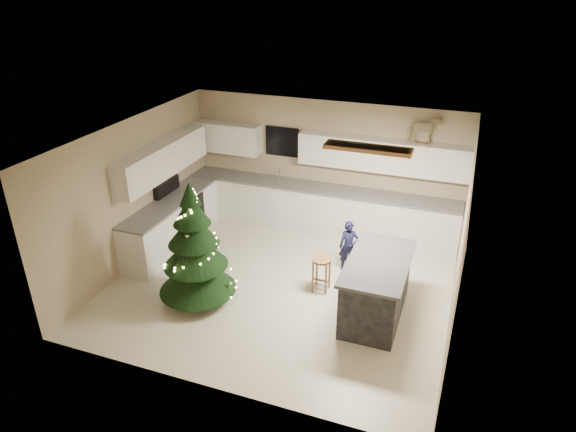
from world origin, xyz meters
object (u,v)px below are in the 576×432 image
object	(u,v)px
island	(376,288)
bar_stool	(321,267)
toddler	(349,246)
rocking_horse	(424,129)
christmas_tree	(195,254)

from	to	relation	value
island	bar_stool	size ratio (longest dim) A/B	2.85
toddler	rocking_horse	xyz separation A→B (m)	(0.92, 1.43, 1.80)
bar_stool	rocking_horse	distance (m)	3.10
bar_stool	rocking_horse	xyz separation A→B (m)	(1.18, 2.22, 1.82)
island	rocking_horse	world-z (taller)	rocking_horse
rocking_horse	bar_stool	bearing A→B (deg)	127.61
island	rocking_horse	xyz separation A→B (m)	(0.21, 2.56, 1.79)
bar_stool	christmas_tree	world-z (taller)	christmas_tree
toddler	rocking_horse	distance (m)	2.48
rocking_horse	island	bearing A→B (deg)	150.96
rocking_horse	toddler	bearing A→B (deg)	122.81
bar_stool	toddler	distance (m)	0.83
bar_stool	rocking_horse	world-z (taller)	rocking_horse
island	christmas_tree	world-z (taller)	christmas_tree
toddler	rocking_horse	size ratio (longest dim) A/B	1.44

